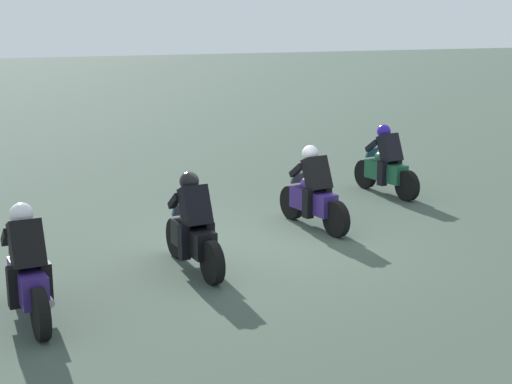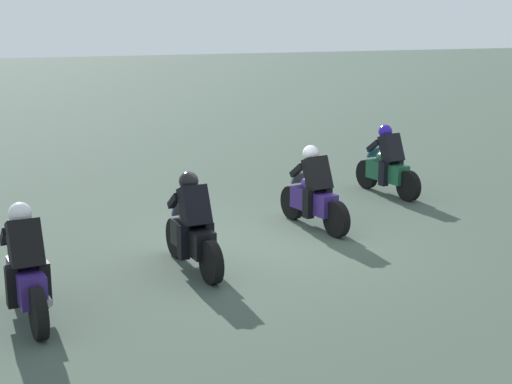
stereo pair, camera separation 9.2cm
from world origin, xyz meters
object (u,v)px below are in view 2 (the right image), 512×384
at_px(rider_lane_a, 388,166).
at_px(rider_lane_c, 193,230).
at_px(rider_lane_b, 314,194).
at_px(rider_lane_d, 26,272).

height_order(rider_lane_a, rider_lane_c, same).
relative_size(rider_lane_b, rider_lane_c, 1.00).
relative_size(rider_lane_a, rider_lane_d, 1.00).
bearing_deg(rider_lane_c, rider_lane_a, -63.87).
xyz_separation_m(rider_lane_a, rider_lane_d, (-4.24, 7.92, 0.00)).
distance_m(rider_lane_a, rider_lane_c, 6.26).
relative_size(rider_lane_b, rider_lane_d, 1.00).
xyz_separation_m(rider_lane_b, rider_lane_c, (-1.42, 2.74, 0.00)).
bearing_deg(rider_lane_c, rider_lane_b, -67.17).
distance_m(rider_lane_a, rider_lane_b, 3.18).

